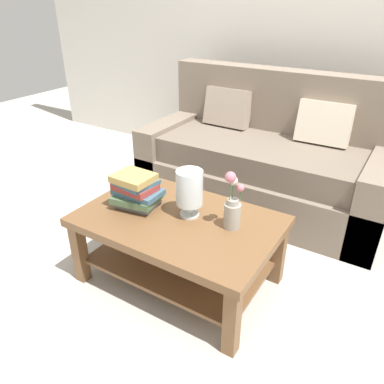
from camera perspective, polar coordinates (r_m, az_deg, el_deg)
ground_plane at (r=2.66m, az=4.20°, el=-9.25°), size 10.00×10.00×0.00m
back_wall at (r=3.68m, az=18.29°, el=22.71°), size 6.40×0.12×2.70m
couch at (r=3.20m, az=10.99°, el=4.59°), size 1.96×0.90×1.06m
coffee_table at (r=2.25m, az=-1.89°, el=-6.69°), size 1.14×0.74×0.46m
book_stack_main at (r=2.26m, az=-8.42°, el=0.23°), size 0.29×0.26×0.22m
glass_hurricane_vase at (r=2.12m, az=-0.38°, el=0.40°), size 0.15×0.15×0.28m
flower_pitcher at (r=2.04m, az=6.13°, el=-2.28°), size 0.10×0.09×0.34m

